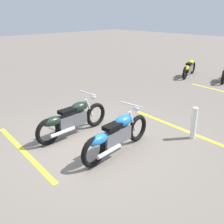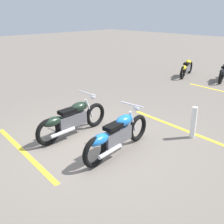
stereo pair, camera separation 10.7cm
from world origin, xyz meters
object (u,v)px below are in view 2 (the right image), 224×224
(motorcycle_row_left, at_px, (224,72))
(bollard_post, at_px, (194,122))
(motorcycle_dark_foreground, at_px, (72,119))
(motorcycle_row_center, at_px, (186,68))
(motorcycle_bright_foreground, at_px, (117,135))

(motorcycle_row_left, relative_size, bollard_post, 2.50)
(motorcycle_dark_foreground, relative_size, motorcycle_row_center, 1.12)
(motorcycle_dark_foreground, bearing_deg, motorcycle_bright_foreground, -86.47)
(motorcycle_row_center, distance_m, bollard_post, 7.03)
(motorcycle_row_left, height_order, bollard_post, bollard_post)
(motorcycle_dark_foreground, distance_m, motorcycle_row_center, 8.20)
(motorcycle_bright_foreground, height_order, motorcycle_row_left, motorcycle_bright_foreground)
(motorcycle_row_left, bearing_deg, bollard_post, -175.51)
(motorcycle_dark_foreground, distance_m, motorcycle_row_left, 8.49)
(motorcycle_bright_foreground, xyz_separation_m, bollard_post, (1.97, -0.78, -0.05))
(motorcycle_bright_foreground, bearing_deg, motorcycle_row_center, 14.62)
(motorcycle_row_center, bearing_deg, motorcycle_row_left, -92.25)
(motorcycle_row_left, relative_size, motorcycle_row_center, 1.03)
(motorcycle_dark_foreground, relative_size, bollard_post, 2.73)
(motorcycle_dark_foreground, bearing_deg, motorcycle_row_left, -3.73)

